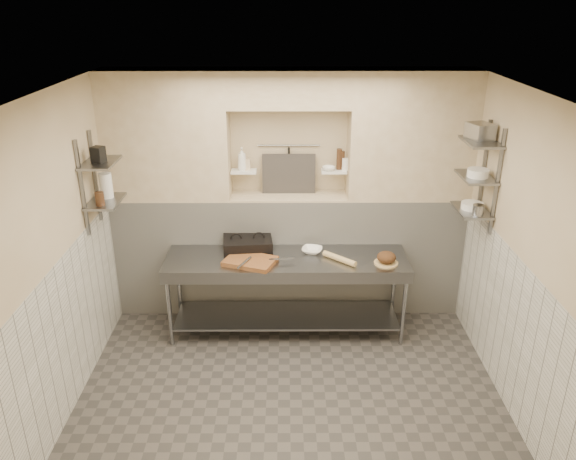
{
  "coord_description": "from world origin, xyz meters",
  "views": [
    {
      "loc": [
        -0.04,
        -4.23,
        3.5
      ],
      "look_at": [
        -0.01,
        0.9,
        1.35
      ],
      "focal_mm": 35.0,
      "sensor_mm": 36.0,
      "label": 1
    }
  ],
  "objects_px": {
    "bread_loaf": "(386,257)",
    "bowl_alcove": "(329,169)",
    "jug_left": "(106,185)",
    "rolling_pin": "(340,259)",
    "bottle_soap": "(242,159)",
    "panini_press": "(248,244)",
    "prep_table": "(287,280)",
    "cutting_board": "(250,261)",
    "mixing_bowl": "(312,250)"
  },
  "relations": [
    {
      "from": "mixing_bowl",
      "to": "bread_loaf",
      "type": "distance_m",
      "value": 0.81
    },
    {
      "from": "prep_table",
      "to": "bottle_soap",
      "type": "height_order",
      "value": "bottle_soap"
    },
    {
      "from": "rolling_pin",
      "to": "bowl_alcove",
      "type": "xyz_separation_m",
      "value": [
        -0.09,
        0.62,
        0.8
      ]
    },
    {
      "from": "panini_press",
      "to": "prep_table",
      "type": "bearing_deg",
      "value": -32.69
    },
    {
      "from": "prep_table",
      "to": "jug_left",
      "type": "distance_m",
      "value": 2.12
    },
    {
      "from": "bottle_soap",
      "to": "bowl_alcove",
      "type": "relative_size",
      "value": 1.81
    },
    {
      "from": "rolling_pin",
      "to": "bowl_alcove",
      "type": "relative_size",
      "value": 2.92
    },
    {
      "from": "bottle_soap",
      "to": "jug_left",
      "type": "height_order",
      "value": "bottle_soap"
    },
    {
      "from": "prep_table",
      "to": "bread_loaf",
      "type": "bearing_deg",
      "value": -6.94
    },
    {
      "from": "prep_table",
      "to": "jug_left",
      "type": "height_order",
      "value": "jug_left"
    },
    {
      "from": "panini_press",
      "to": "jug_left",
      "type": "xyz_separation_m",
      "value": [
        -1.38,
        -0.26,
        0.77
      ]
    },
    {
      "from": "panini_press",
      "to": "bread_loaf",
      "type": "bearing_deg",
      "value": -18.94
    },
    {
      "from": "panini_press",
      "to": "bread_loaf",
      "type": "xyz_separation_m",
      "value": [
        1.47,
        -0.34,
        0.0
      ]
    },
    {
      "from": "prep_table",
      "to": "bread_loaf",
      "type": "relative_size",
      "value": 13.12
    },
    {
      "from": "mixing_bowl",
      "to": "jug_left",
      "type": "xyz_separation_m",
      "value": [
        -2.09,
        -0.2,
        0.81
      ]
    },
    {
      "from": "cutting_board",
      "to": "bowl_alcove",
      "type": "relative_size",
      "value": 3.63
    },
    {
      "from": "panini_press",
      "to": "jug_left",
      "type": "distance_m",
      "value": 1.6
    },
    {
      "from": "jug_left",
      "to": "cutting_board",
      "type": "bearing_deg",
      "value": -2.46
    },
    {
      "from": "prep_table",
      "to": "bowl_alcove",
      "type": "distance_m",
      "value": 1.31
    },
    {
      "from": "prep_table",
      "to": "bread_loaf",
      "type": "distance_m",
      "value": 1.1
    },
    {
      "from": "prep_table",
      "to": "bowl_alcove",
      "type": "height_order",
      "value": "bowl_alcove"
    },
    {
      "from": "panini_press",
      "to": "rolling_pin",
      "type": "height_order",
      "value": "panini_press"
    },
    {
      "from": "cutting_board",
      "to": "prep_table",
      "type": "bearing_deg",
      "value": 15.82
    },
    {
      "from": "prep_table",
      "to": "bowl_alcove",
      "type": "bearing_deg",
      "value": 49.79
    },
    {
      "from": "cutting_board",
      "to": "bread_loaf",
      "type": "distance_m",
      "value": 1.43
    },
    {
      "from": "panini_press",
      "to": "bowl_alcove",
      "type": "distance_m",
      "value": 1.22
    },
    {
      "from": "panini_press",
      "to": "mixing_bowl",
      "type": "height_order",
      "value": "panini_press"
    },
    {
      "from": "bottle_soap",
      "to": "bowl_alcove",
      "type": "xyz_separation_m",
      "value": [
        0.96,
        -0.02,
        -0.11
      ]
    },
    {
      "from": "prep_table",
      "to": "panini_press",
      "type": "bearing_deg",
      "value": 153.1
    },
    {
      "from": "cutting_board",
      "to": "bowl_alcove",
      "type": "height_order",
      "value": "bowl_alcove"
    },
    {
      "from": "cutting_board",
      "to": "mixing_bowl",
      "type": "relative_size",
      "value": 2.33
    },
    {
      "from": "rolling_pin",
      "to": "bottle_soap",
      "type": "height_order",
      "value": "bottle_soap"
    },
    {
      "from": "cutting_board",
      "to": "rolling_pin",
      "type": "bearing_deg",
      "value": 2.33
    },
    {
      "from": "cutting_board",
      "to": "bread_loaf",
      "type": "height_order",
      "value": "bread_loaf"
    },
    {
      "from": "bowl_alcove",
      "to": "jug_left",
      "type": "height_order",
      "value": "jug_left"
    },
    {
      "from": "jug_left",
      "to": "rolling_pin",
      "type": "bearing_deg",
      "value": -0.55
    },
    {
      "from": "mixing_bowl",
      "to": "jug_left",
      "type": "relative_size",
      "value": 0.87
    },
    {
      "from": "bottle_soap",
      "to": "jug_left",
      "type": "xyz_separation_m",
      "value": [
        -1.32,
        -0.62,
        -0.1
      ]
    },
    {
      "from": "bowl_alcove",
      "to": "jug_left",
      "type": "xyz_separation_m",
      "value": [
        -2.28,
        -0.6,
        0.0
      ]
    },
    {
      "from": "bottle_soap",
      "to": "bowl_alcove",
      "type": "distance_m",
      "value": 0.96
    },
    {
      "from": "rolling_pin",
      "to": "bread_loaf",
      "type": "bearing_deg",
      "value": -6.74
    },
    {
      "from": "bread_loaf",
      "to": "jug_left",
      "type": "relative_size",
      "value": 0.78
    },
    {
      "from": "rolling_pin",
      "to": "bread_loaf",
      "type": "relative_size",
      "value": 2.08
    },
    {
      "from": "bread_loaf",
      "to": "bowl_alcove",
      "type": "xyz_separation_m",
      "value": [
        -0.58,
        0.68,
        0.76
      ]
    },
    {
      "from": "panini_press",
      "to": "cutting_board",
      "type": "bearing_deg",
      "value": -88.0
    },
    {
      "from": "prep_table",
      "to": "mixing_bowl",
      "type": "relative_size",
      "value": 11.79
    },
    {
      "from": "jug_left",
      "to": "panini_press",
      "type": "bearing_deg",
      "value": 10.78
    },
    {
      "from": "bowl_alcove",
      "to": "mixing_bowl",
      "type": "bearing_deg",
      "value": -114.88
    },
    {
      "from": "rolling_pin",
      "to": "bottle_soap",
      "type": "bearing_deg",
      "value": 148.42
    },
    {
      "from": "mixing_bowl",
      "to": "bottle_soap",
      "type": "bearing_deg",
      "value": 150.97
    }
  ]
}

